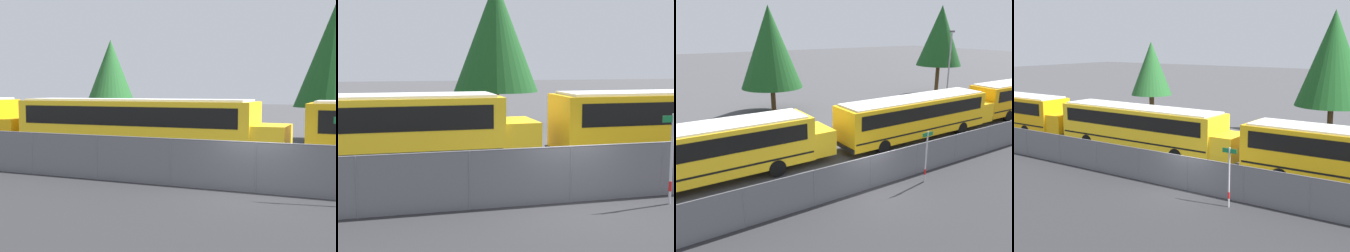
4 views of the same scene
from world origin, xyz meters
TOP-DOWN VIEW (x-y plane):
  - ground_plane at (0.00, 0.00)m, footprint 200.00×200.00m
  - fence at (0.00, -0.00)m, footprint 67.87×0.07m
  - school_bus_1 at (-6.77, 4.93)m, footprint 13.50×2.57m
  - street_sign at (2.82, -0.89)m, footprint 0.70×0.09m
  - tree_2 at (1.60, 17.30)m, footprint 5.56×5.56m

SIDE VIEW (x-z plane):
  - ground_plane at x=0.00m, z-range 0.00..0.00m
  - fence at x=0.00m, z-range 0.02..1.76m
  - street_sign at x=2.82m, z-range 0.09..2.81m
  - school_bus_1 at x=-6.77m, z-range 0.29..3.32m
  - tree_2 at x=1.60m, z-range 1.16..10.73m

